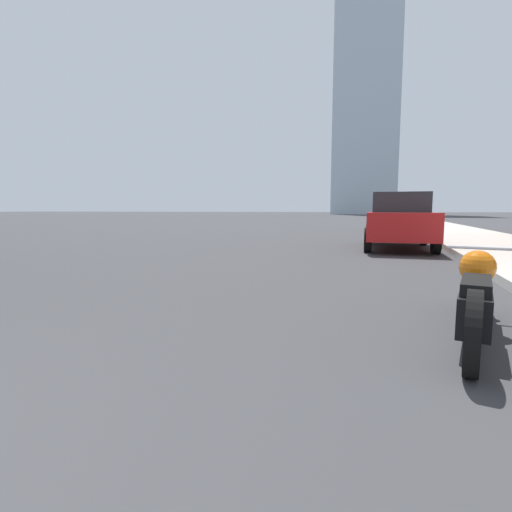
# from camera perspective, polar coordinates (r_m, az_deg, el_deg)

# --- Properties ---
(sidewalk) EXTENTS (3.34, 240.00, 0.15)m
(sidewalk) POSITION_cam_1_polar(r_m,az_deg,el_deg) (39.97, 22.38, 4.60)
(sidewalk) COLOR #B2ADA3
(sidewalk) RESTS_ON ground_plane
(distant_tower) EXTENTS (15.53, 15.53, 84.80)m
(distant_tower) POSITION_cam_1_polar(r_m,az_deg,el_deg) (115.44, 15.88, 27.33)
(distant_tower) COLOR silver
(distant_tower) RESTS_ON ground_plane
(motorcycle) EXTENTS (0.80, 2.49, 0.77)m
(motorcycle) POSITION_cam_1_polar(r_m,az_deg,el_deg) (4.12, 28.88, -4.97)
(motorcycle) COLOR black
(motorcycle) RESTS_ON ground_plane
(parked_car_red) EXTENTS (1.96, 4.41, 1.63)m
(parked_car_red) POSITION_cam_1_polar(r_m,az_deg,el_deg) (12.54, 19.73, 4.81)
(parked_car_red) COLOR red
(parked_car_red) RESTS_ON ground_plane
(parked_car_silver) EXTENTS (2.15, 4.14, 1.59)m
(parked_car_silver) POSITION_cam_1_polar(r_m,az_deg,el_deg) (23.66, 18.76, 5.46)
(parked_car_silver) COLOR #BCBCC1
(parked_car_silver) RESTS_ON ground_plane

